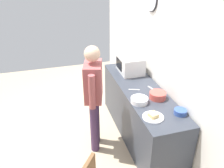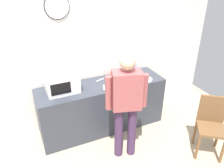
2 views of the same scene
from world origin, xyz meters
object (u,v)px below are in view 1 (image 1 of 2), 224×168
(cereal_bowl, at_px, (180,112))
(spoon_utensil, at_px, (134,90))
(salad_bowl, at_px, (139,100))
(fork_utensil, at_px, (152,88))
(microwave, at_px, (130,64))
(person_standing, at_px, (94,92))
(mixing_bowl, at_px, (158,95))
(sandwich_plate, at_px, (153,116))

(cereal_bowl, distance_m, spoon_utensil, 0.85)
(salad_bowl, distance_m, fork_utensil, 0.47)
(microwave, relative_size, person_standing, 0.30)
(microwave, distance_m, spoon_utensil, 0.68)
(mixing_bowl, relative_size, person_standing, 0.14)
(mixing_bowl, bearing_deg, spoon_utensil, -144.38)
(sandwich_plate, distance_m, salad_bowl, 0.39)
(mixing_bowl, distance_m, person_standing, 0.93)
(microwave, bearing_deg, cereal_bowl, 7.08)
(person_standing, bearing_deg, cereal_bowl, 54.38)
(microwave, bearing_deg, fork_utensil, 9.20)
(fork_utensil, height_order, person_standing, person_standing)
(cereal_bowl, distance_m, person_standing, 1.23)
(cereal_bowl, height_order, fork_utensil, cereal_bowl)
(sandwich_plate, height_order, mixing_bowl, mixing_bowl)
(mixing_bowl, xyz_separation_m, spoon_utensil, (-0.33, -0.24, -0.04))
(sandwich_plate, distance_m, fork_utensil, 0.78)
(microwave, height_order, mixing_bowl, microwave)
(cereal_bowl, relative_size, person_standing, 0.10)
(cereal_bowl, relative_size, spoon_utensil, 0.98)
(spoon_utensil, bearing_deg, mixing_bowl, 35.62)
(person_standing, bearing_deg, mixing_bowl, 73.44)
(salad_bowl, distance_m, spoon_utensil, 0.37)
(microwave, distance_m, person_standing, 1.08)
(microwave, distance_m, mixing_bowl, 0.98)
(spoon_utensil, bearing_deg, salad_bowl, -9.49)
(microwave, relative_size, salad_bowl, 2.04)
(microwave, distance_m, cereal_bowl, 1.44)
(mixing_bowl, xyz_separation_m, person_standing, (-0.26, -0.89, 0.05))
(spoon_utensil, xyz_separation_m, person_standing, (0.07, -0.65, 0.10))
(sandwich_plate, xyz_separation_m, salad_bowl, (-0.39, -0.03, 0.02))
(mixing_bowl, relative_size, fork_utensil, 1.42)
(mixing_bowl, distance_m, fork_utensil, 0.30)
(salad_bowl, relative_size, spoon_utensil, 1.44)
(mixing_bowl, height_order, fork_utensil, mixing_bowl)
(fork_utensil, relative_size, spoon_utensil, 1.00)
(microwave, bearing_deg, person_standing, -49.11)
(cereal_bowl, height_order, spoon_utensil, cereal_bowl)
(cereal_bowl, distance_m, mixing_bowl, 0.46)
(microwave, relative_size, fork_utensil, 2.94)
(salad_bowl, height_order, spoon_utensil, salad_bowl)
(microwave, bearing_deg, mixing_bowl, 4.06)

